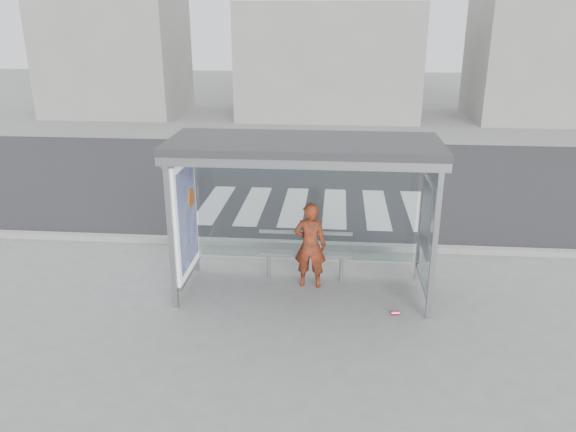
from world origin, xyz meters
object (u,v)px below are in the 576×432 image
object	(u,v)px
person	(310,245)
bench	(305,253)
bus_shelter	(281,178)
soda_can	(395,313)

from	to	relation	value
person	bench	xyz separation A→B (m)	(-0.10, 0.25, -0.25)
bus_shelter	soda_can	xyz separation A→B (m)	(1.87, -0.71, -1.95)
bench	soda_can	size ratio (longest dim) A/B	12.58
bus_shelter	person	bearing A→B (deg)	21.32
bus_shelter	bench	bearing A→B (deg)	49.22
soda_can	person	bearing A→B (deg)	147.21
bus_shelter	bench	distance (m)	1.58
bus_shelter	bench	size ratio (longest dim) A/B	2.57
person	bench	size ratio (longest dim) A/B	0.92
person	soda_can	world-z (taller)	person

